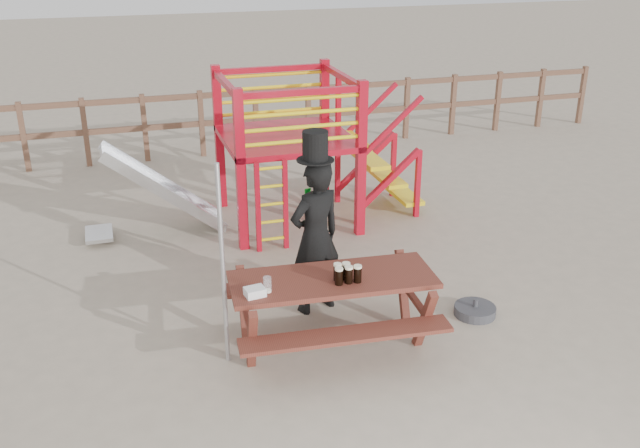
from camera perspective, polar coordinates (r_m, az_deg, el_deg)
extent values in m
plane|color=tan|center=(7.13, 3.31, -10.35)|extent=(60.00, 60.00, 0.00)
cube|color=brown|center=(13.06, -7.40, 10.27)|extent=(15.00, 0.06, 0.10)
cube|color=brown|center=(13.18, -7.28, 8.13)|extent=(15.00, 0.06, 0.10)
cube|color=brown|center=(13.07, -22.63, 6.43)|extent=(0.09, 0.09, 1.20)
cube|color=brown|center=(13.01, -18.25, 6.97)|extent=(0.09, 0.09, 1.20)
cube|color=brown|center=(13.02, -13.84, 7.47)|extent=(0.09, 0.09, 1.20)
cube|color=brown|center=(13.11, -9.45, 7.92)|extent=(0.09, 0.09, 1.20)
cube|color=brown|center=(13.27, -5.14, 8.32)|extent=(0.09, 0.09, 1.20)
cube|color=brown|center=(13.50, -0.95, 8.67)|extent=(0.09, 0.09, 1.20)
cube|color=brown|center=(13.81, 3.09, 8.95)|extent=(0.09, 0.09, 1.20)
cube|color=brown|center=(14.17, 6.94, 9.19)|extent=(0.09, 0.09, 1.20)
cube|color=brown|center=(14.60, 10.59, 9.37)|extent=(0.09, 0.09, 1.20)
cube|color=brown|center=(15.08, 14.01, 9.51)|extent=(0.09, 0.09, 1.20)
cube|color=brown|center=(15.61, 17.22, 9.60)|extent=(0.09, 0.09, 1.20)
cube|color=brown|center=(16.19, 20.21, 9.67)|extent=(0.09, 0.09, 1.20)
cube|color=#AE0B1C|center=(8.98, -6.36, 4.18)|extent=(0.12, 0.12, 2.10)
cube|color=#AE0B1C|center=(9.39, 3.29, 5.12)|extent=(0.12, 0.12, 2.10)
cube|color=#AE0B1C|center=(10.49, -8.07, 6.83)|extent=(0.12, 0.12, 2.10)
cube|color=#AE0B1C|center=(10.84, 0.35, 7.58)|extent=(0.12, 0.12, 2.10)
cube|color=#AE0B1C|center=(9.85, -2.71, 6.89)|extent=(1.72, 1.72, 0.08)
cube|color=#AE0B1C|center=(8.90, -1.49, 10.50)|extent=(1.60, 0.08, 0.08)
cube|color=#AE0B1C|center=(10.42, -3.93, 12.27)|extent=(1.60, 0.08, 0.08)
cube|color=#AE0B1C|center=(9.50, -7.57, 11.09)|extent=(0.08, 1.60, 0.08)
cube|color=#AE0B1C|center=(9.89, 1.79, 11.73)|extent=(0.08, 1.60, 0.08)
cylinder|color=yellow|center=(9.06, -1.45, 6.66)|extent=(1.50, 0.05, 0.05)
cylinder|color=yellow|center=(10.55, -3.84, 8.96)|extent=(1.50, 0.05, 0.05)
cylinder|color=yellow|center=(9.01, -1.46, 7.76)|extent=(1.50, 0.05, 0.05)
cylinder|color=yellow|center=(10.51, -3.87, 9.91)|extent=(1.50, 0.05, 0.05)
cylinder|color=yellow|center=(8.96, -1.47, 8.87)|extent=(1.50, 0.05, 0.05)
cylinder|color=yellow|center=(10.47, -3.89, 10.87)|extent=(1.50, 0.05, 0.05)
cylinder|color=yellow|center=(8.92, -1.48, 9.99)|extent=(1.50, 0.05, 0.05)
cylinder|color=yellow|center=(10.44, -3.92, 11.83)|extent=(1.50, 0.05, 0.05)
cube|color=#AE0B1C|center=(9.03, -4.99, 1.30)|extent=(0.06, 0.06, 1.20)
cube|color=#AE0B1C|center=(9.10, -2.78, 1.54)|extent=(0.06, 0.06, 1.20)
cylinder|color=yellow|center=(9.24, -3.81, -1.18)|extent=(0.36, 0.04, 0.04)
cylinder|color=yellow|center=(9.14, -3.85, 0.19)|extent=(0.36, 0.04, 0.04)
cylinder|color=yellow|center=(9.05, -3.89, 1.60)|extent=(0.36, 0.04, 0.04)
cylinder|color=yellow|center=(8.97, -3.93, 3.03)|extent=(0.36, 0.04, 0.04)
cylinder|color=yellow|center=(8.89, -3.97, 4.48)|extent=(0.36, 0.04, 0.04)
cube|color=yellow|center=(10.15, 2.53, 6.67)|extent=(0.30, 0.90, 0.06)
cube|color=yellow|center=(10.33, 3.97, 5.19)|extent=(0.30, 0.90, 0.06)
cube|color=yellow|center=(10.52, 5.36, 3.75)|extent=(0.30, 0.90, 0.06)
cube|color=yellow|center=(10.73, 6.68, 2.37)|extent=(0.30, 0.90, 0.06)
cube|color=#AE0B1C|center=(10.03, 5.50, 3.51)|extent=(0.95, 0.08, 0.86)
cube|color=#AE0B1C|center=(10.83, 3.69, 5.02)|extent=(0.95, 0.08, 0.86)
cube|color=silver|center=(9.77, -12.36, 2.65)|extent=(1.53, 0.55, 1.21)
cube|color=silver|center=(9.50, -12.21, 2.35)|extent=(1.58, 0.04, 1.28)
cube|color=silver|center=(10.01, -12.53, 3.38)|extent=(1.58, 0.04, 1.28)
cube|color=silver|center=(9.94, -17.26, -0.75)|extent=(0.35, 0.55, 0.05)
cube|color=maroon|center=(6.89, 1.02, -4.46)|extent=(2.03, 0.89, 0.05)
cube|color=maroon|center=(6.57, 2.14, -8.88)|extent=(1.99, 0.43, 0.04)
cube|color=maroon|center=(7.49, 0.02, -4.62)|extent=(1.99, 0.43, 0.04)
cube|color=maroon|center=(6.95, -5.82, -7.97)|extent=(0.17, 1.19, 0.71)
cube|color=maroon|center=(7.29, 7.47, -6.45)|extent=(0.17, 1.19, 0.71)
imported|color=black|center=(7.52, -0.36, -1.09)|extent=(0.72, 0.59, 1.70)
cube|color=#0B8116|center=(7.54, -0.98, 0.67)|extent=(0.07, 0.04, 0.40)
cylinder|color=black|center=(7.21, -0.38, 5.15)|extent=(0.39, 0.39, 0.01)
cylinder|color=black|center=(7.17, -0.38, 6.32)|extent=(0.26, 0.26, 0.30)
cube|color=white|center=(7.24, -1.00, 7.34)|extent=(0.13, 0.05, 0.03)
cylinder|color=#B2B2B7|center=(6.60, -7.79, -3.44)|extent=(0.04, 0.04, 2.00)
cylinder|color=#36363B|center=(7.93, 12.29, -6.79)|extent=(0.45, 0.45, 0.10)
cylinder|color=#36363B|center=(7.88, 12.34, -6.19)|extent=(0.05, 0.05, 0.09)
cube|color=white|center=(6.55, -5.24, -5.43)|extent=(0.20, 0.16, 0.08)
cylinder|color=black|center=(6.71, 1.52, -4.28)|extent=(0.08, 0.08, 0.15)
cylinder|color=#FBF0CD|center=(6.67, 1.53, -3.62)|extent=(0.08, 0.08, 0.02)
cylinder|color=black|center=(6.74, 2.31, -4.15)|extent=(0.08, 0.08, 0.15)
cylinder|color=#FBF0CD|center=(6.71, 2.32, -3.50)|extent=(0.08, 0.08, 0.02)
cylinder|color=black|center=(6.76, 3.02, -4.08)|extent=(0.08, 0.08, 0.15)
cylinder|color=#FBF0CD|center=(6.73, 3.04, -3.43)|extent=(0.08, 0.08, 0.02)
cylinder|color=black|center=(6.79, 1.41, -3.93)|extent=(0.08, 0.08, 0.15)
cylinder|color=#FBF0CD|center=(6.76, 1.42, -3.28)|extent=(0.08, 0.08, 0.02)
cylinder|color=black|center=(6.81, 2.10, -3.86)|extent=(0.08, 0.08, 0.15)
cylinder|color=#FBF0CD|center=(6.77, 2.11, -3.21)|extent=(0.08, 0.08, 0.02)
cylinder|color=silver|center=(6.60, -4.23, -4.85)|extent=(0.08, 0.08, 0.15)
cylinder|color=#FBF0CD|center=(6.63, -4.22, -5.35)|extent=(0.07, 0.07, 0.02)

